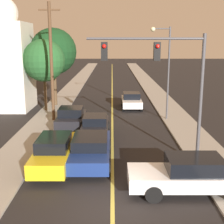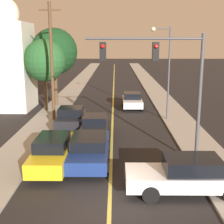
{
  "view_description": "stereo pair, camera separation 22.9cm",
  "coord_description": "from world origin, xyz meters",
  "px_view_note": "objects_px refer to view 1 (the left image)",
  "views": [
    {
      "loc": [
        -0.02,
        -10.88,
        6.31
      ],
      "look_at": [
        0.0,
        9.56,
        1.6
      ],
      "focal_mm": 50.0,
      "sensor_mm": 36.0,
      "label": 1
    },
    {
      "loc": [
        0.21,
        -10.88,
        6.31
      ],
      "look_at": [
        0.0,
        9.56,
        1.6
      ],
      "focal_mm": 50.0,
      "sensor_mm": 36.0,
      "label": 2
    }
  ],
  "objects_px": {
    "car_near_lane_second": "(95,126)",
    "car_outer_lane_front": "(54,151)",
    "car_outer_lane_second": "(71,119)",
    "car_far_oncoming": "(131,100)",
    "traffic_signal_mast": "(165,71)",
    "tree_left_far": "(53,52)",
    "car_near_lane_front": "(90,148)",
    "utility_pole_left": "(51,61)",
    "domed_building_left": "(5,60)",
    "streetlamp_right": "(164,61)",
    "car_crossing_right": "(190,174)",
    "tree_left_near": "(43,61)"
  },
  "relations": [
    {
      "from": "utility_pole_left",
      "to": "tree_left_near",
      "type": "bearing_deg",
      "value": 110.72
    },
    {
      "from": "car_outer_lane_second",
      "to": "car_far_oncoming",
      "type": "xyz_separation_m",
      "value": [
        4.75,
        7.42,
        -0.1
      ]
    },
    {
      "from": "car_crossing_right",
      "to": "traffic_signal_mast",
      "type": "distance_m",
      "value": 5.23
    },
    {
      "from": "car_outer_lane_front",
      "to": "tree_left_near",
      "type": "xyz_separation_m",
      "value": [
        -3.09,
        12.7,
        3.73
      ]
    },
    {
      "from": "car_near_lane_second",
      "to": "car_far_oncoming",
      "type": "distance_m",
      "value": 9.41
    },
    {
      "from": "traffic_signal_mast",
      "to": "utility_pole_left",
      "type": "height_order",
      "value": "utility_pole_left"
    },
    {
      "from": "car_near_lane_second",
      "to": "traffic_signal_mast",
      "type": "distance_m",
      "value": 7.17
    },
    {
      "from": "car_crossing_right",
      "to": "car_near_lane_front",
      "type": "bearing_deg",
      "value": 53.98
    },
    {
      "from": "utility_pole_left",
      "to": "tree_left_near",
      "type": "distance_m",
      "value": 3.83
    },
    {
      "from": "car_outer_lane_second",
      "to": "traffic_signal_mast",
      "type": "bearing_deg",
      "value": -47.66
    },
    {
      "from": "streetlamp_right",
      "to": "tree_left_near",
      "type": "relative_size",
      "value": 1.14
    },
    {
      "from": "car_far_oncoming",
      "to": "traffic_signal_mast",
      "type": "bearing_deg",
      "value": 93.35
    },
    {
      "from": "domed_building_left",
      "to": "car_crossing_right",
      "type": "bearing_deg",
      "value": -51.74
    },
    {
      "from": "car_near_lane_second",
      "to": "car_crossing_right",
      "type": "distance_m",
      "value": 9.01
    },
    {
      "from": "traffic_signal_mast",
      "to": "tree_left_far",
      "type": "height_order",
      "value": "tree_left_far"
    },
    {
      "from": "tree_left_near",
      "to": "car_far_oncoming",
      "type": "bearing_deg",
      "value": 9.57
    },
    {
      "from": "car_near_lane_front",
      "to": "streetlamp_right",
      "type": "distance_m",
      "value": 11.2
    },
    {
      "from": "car_outer_lane_front",
      "to": "car_outer_lane_second",
      "type": "height_order",
      "value": "car_outer_lane_second"
    },
    {
      "from": "car_crossing_right",
      "to": "tree_left_near",
      "type": "xyz_separation_m",
      "value": [
        -9.3,
        15.46,
        3.77
      ]
    },
    {
      "from": "car_crossing_right",
      "to": "domed_building_left",
      "type": "distance_m",
      "value": 21.36
    },
    {
      "from": "car_near_lane_front",
      "to": "domed_building_left",
      "type": "height_order",
      "value": "domed_building_left"
    },
    {
      "from": "car_outer_lane_second",
      "to": "domed_building_left",
      "type": "bearing_deg",
      "value": 133.63
    },
    {
      "from": "car_crossing_right",
      "to": "tree_left_far",
      "type": "distance_m",
      "value": 20.42
    },
    {
      "from": "car_outer_lane_front",
      "to": "streetlamp_right",
      "type": "relative_size",
      "value": 0.71
    },
    {
      "from": "car_far_oncoming",
      "to": "car_near_lane_second",
      "type": "bearing_deg",
      "value": 71.62
    },
    {
      "from": "car_near_lane_second",
      "to": "tree_left_near",
      "type": "height_order",
      "value": "tree_left_near"
    },
    {
      "from": "car_outer_lane_front",
      "to": "tree_left_far",
      "type": "height_order",
      "value": "tree_left_far"
    },
    {
      "from": "car_outer_lane_second",
      "to": "streetlamp_right",
      "type": "xyz_separation_m",
      "value": [
        6.99,
        2.97,
        3.84
      ]
    },
    {
      "from": "utility_pole_left",
      "to": "tree_left_near",
      "type": "xyz_separation_m",
      "value": [
        -1.35,
        3.58,
        -0.2
      ]
    },
    {
      "from": "utility_pole_left",
      "to": "domed_building_left",
      "type": "relative_size",
      "value": 0.89
    },
    {
      "from": "car_far_oncoming",
      "to": "car_crossing_right",
      "type": "relative_size",
      "value": 0.78
    },
    {
      "from": "traffic_signal_mast",
      "to": "car_near_lane_front",
      "type": "bearing_deg",
      "value": -178.96
    },
    {
      "from": "car_near_lane_front",
      "to": "car_far_oncoming",
      "type": "relative_size",
      "value": 1.29
    },
    {
      "from": "car_near_lane_front",
      "to": "car_near_lane_second",
      "type": "relative_size",
      "value": 1.25
    },
    {
      "from": "car_crossing_right",
      "to": "tree_left_far",
      "type": "height_order",
      "value": "tree_left_far"
    },
    {
      "from": "car_outer_lane_second",
      "to": "car_outer_lane_front",
      "type": "bearing_deg",
      "value": -90.0
    },
    {
      "from": "utility_pole_left",
      "to": "car_near_lane_second",
      "type": "bearing_deg",
      "value": -48.8
    },
    {
      "from": "car_outer_lane_front",
      "to": "domed_building_left",
      "type": "xyz_separation_m",
      "value": [
        -6.81,
        13.75,
        3.72
      ]
    },
    {
      "from": "car_near_lane_second",
      "to": "streetlamp_right",
      "type": "distance_m",
      "value": 7.92
    },
    {
      "from": "tree_left_near",
      "to": "tree_left_far",
      "type": "xyz_separation_m",
      "value": [
        0.44,
        2.4,
        0.69
      ]
    },
    {
      "from": "car_near_lane_second",
      "to": "car_outer_lane_front",
      "type": "height_order",
      "value": "car_outer_lane_front"
    },
    {
      "from": "car_near_lane_second",
      "to": "domed_building_left",
      "type": "xyz_separation_m",
      "value": [
        -8.6,
        8.66,
        3.8
      ]
    },
    {
      "from": "car_near_lane_second",
      "to": "utility_pole_left",
      "type": "bearing_deg",
      "value": 131.2
    },
    {
      "from": "car_near_lane_front",
      "to": "utility_pole_left",
      "type": "bearing_deg",
      "value": 112.13
    },
    {
      "from": "car_near_lane_second",
      "to": "tree_left_near",
      "type": "xyz_separation_m",
      "value": [
        -4.88,
        7.6,
        3.81
      ]
    },
    {
      "from": "car_near_lane_second",
      "to": "car_far_oncoming",
      "type": "relative_size",
      "value": 1.03
    },
    {
      "from": "car_far_oncoming",
      "to": "car_outer_lane_second",
      "type": "bearing_deg",
      "value": 57.34
    },
    {
      "from": "traffic_signal_mast",
      "to": "tree_left_near",
      "type": "relative_size",
      "value": 1.03
    },
    {
      "from": "car_outer_lane_front",
      "to": "tree_left_far",
      "type": "xyz_separation_m",
      "value": [
        -2.65,
        15.1,
        4.41
      ]
    },
    {
      "from": "car_outer_lane_front",
      "to": "car_far_oncoming",
      "type": "xyz_separation_m",
      "value": [
        4.75,
        14.02,
        -0.09
      ]
    }
  ]
}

